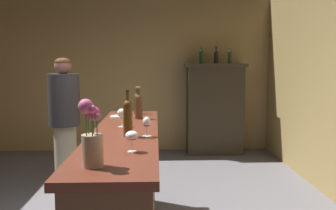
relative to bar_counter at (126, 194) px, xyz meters
name	(u,v)px	position (x,y,z in m)	size (l,w,h in m)	color
wall_back	(129,74)	(-0.23, 3.75, 0.87)	(5.15, 0.12, 2.80)	#A78652
bar_counter	(126,194)	(0.00, 0.00, 0.00)	(0.53, 2.50, 1.04)	brown
display_cabinet	(215,107)	(1.28, 3.43, 0.30)	(1.04, 0.47, 1.58)	#31291D
wine_bottle_rose	(139,105)	(0.08, 0.68, 0.65)	(0.08, 0.08, 0.32)	#4D311D
wine_bottle_chardonnay	(137,102)	(0.04, 1.05, 0.64)	(0.07, 0.07, 0.29)	#40321C
wine_bottle_pinot	(128,116)	(0.04, -0.19, 0.67)	(0.07, 0.07, 0.35)	#4E3313
wine_glass_front	(132,137)	(0.10, -0.67, 0.61)	(0.08, 0.08, 0.13)	white
wine_glass_mid	(147,123)	(0.18, -0.20, 0.62)	(0.07, 0.07, 0.15)	white
wine_glass_rear	(122,114)	(-0.04, 0.21, 0.63)	(0.08, 0.08, 0.16)	white
flower_arrangement	(91,135)	(-0.09, -0.99, 0.68)	(0.12, 0.13, 0.36)	tan
cheese_plate	(119,116)	(-0.13, 0.81, 0.52)	(0.18, 0.18, 0.01)	white
display_bottle_left	(201,56)	(1.04, 3.43, 1.19)	(0.06, 0.06, 0.31)	#12311C
display_bottle_midleft	(216,56)	(1.29, 3.43, 1.18)	(0.07, 0.07, 0.31)	black
display_bottle_center	(230,56)	(1.54, 3.43, 1.18)	(0.07, 0.07, 0.29)	#203624
patron_in_navy	(65,121)	(-0.83, 1.41, 0.38)	(0.36, 0.36, 1.65)	#AFB094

